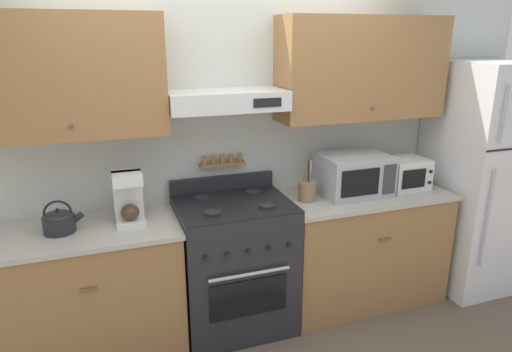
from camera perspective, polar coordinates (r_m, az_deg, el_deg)
The scene contains 11 objects.
ground_plane at distance 3.38m, azimuth -0.92°, elevation -20.67°, with size 16.00×16.00×0.00m, color brown.
wall_back at distance 3.30m, azimuth -3.80°, elevation 6.83°, with size 5.20×0.46×2.55m.
counter_left at distance 3.29m, azimuth -19.85°, elevation -13.45°, with size 1.17×0.64×0.91m.
counter_right at distance 3.79m, azimuth 12.86°, elevation -8.55°, with size 1.31×0.64×0.91m.
stove_range at distance 3.36m, azimuth -2.68°, elevation -11.00°, with size 0.79×0.67×1.07m.
refrigerator at distance 4.24m, azimuth 26.41°, elevation -0.12°, with size 0.78×0.75×1.88m.
tea_kettle at distance 3.07m, azimuth -23.38°, elevation -5.17°, with size 0.25×0.19×0.21m.
coffee_maker at distance 3.06m, azimuth -15.67°, elevation -2.56°, with size 0.18×0.21×0.34m.
microwave at distance 3.54m, azimuth 12.13°, elevation 0.19°, with size 0.51×0.39×0.31m.
utensil_crock at distance 3.37m, azimuth 6.42°, elevation -1.80°, with size 0.13×0.13×0.30m.
toaster_oven at distance 3.79m, azimuth 18.16°, elevation 0.30°, with size 0.32×0.29×0.24m.
Camera 1 is at (-0.84, -2.53, 2.08)m, focal length 32.00 mm.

